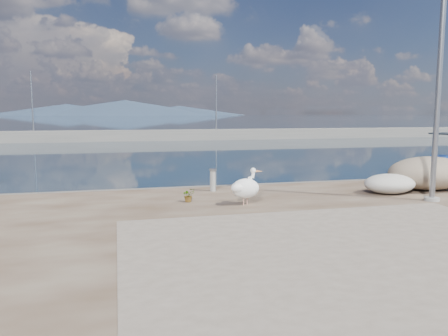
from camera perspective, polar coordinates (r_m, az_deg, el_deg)
ground at (r=11.16m, az=4.74°, el=-9.03°), size 1400.00×1400.00×0.00m
quay_patch at (r=8.82m, az=17.46°, el=-10.37°), size 9.00×7.00×0.01m
breakwater at (r=50.33m, az=-9.97°, el=4.23°), size 120.00×2.20×7.50m
mountains at (r=660.23m, az=-13.32°, el=7.56°), size 370.00×280.00×22.00m
pelican at (r=12.50m, az=2.88°, el=-2.58°), size 1.09×0.77×1.05m
lamp_post at (r=14.34m, az=26.15°, el=9.21°), size 0.44×0.96×7.00m
bollard_near at (r=14.66m, az=-1.47°, el=-1.44°), size 0.25×0.25×0.76m
potted_plant at (r=12.97m, az=-4.65°, el=-3.54°), size 0.45×0.42×0.41m
net_pile_c at (r=16.54m, az=25.17°, el=-0.60°), size 2.89×2.06×1.13m
net_pile_d at (r=15.25m, az=20.82°, el=-1.93°), size 1.71×1.28×0.64m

